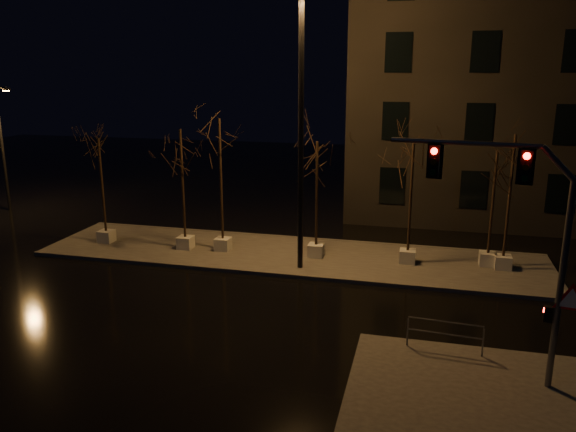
# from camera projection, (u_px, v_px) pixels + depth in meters

# --- Properties ---
(ground) EXTENTS (90.00, 90.00, 0.00)m
(ground) POSITION_uv_depth(u_px,v_px,m) (247.00, 312.00, 19.08)
(ground) COLOR black
(ground) RESTS_ON ground
(median) EXTENTS (22.00, 5.00, 0.15)m
(median) POSITION_uv_depth(u_px,v_px,m) (289.00, 255.00, 24.69)
(median) COLOR #403D39
(median) RESTS_ON ground
(sidewalk_corner) EXTENTS (7.00, 5.00, 0.15)m
(sidewalk_corner) POSITION_uv_depth(u_px,v_px,m) (489.00, 396.00, 14.02)
(sidewalk_corner) COLOR #403D39
(sidewalk_corner) RESTS_ON ground
(tree_0) EXTENTS (1.80, 1.80, 5.00)m
(tree_0) POSITION_uv_depth(u_px,v_px,m) (100.00, 162.00, 25.40)
(tree_0) COLOR beige
(tree_0) RESTS_ON median
(tree_1) EXTENTS (1.80, 1.80, 5.50)m
(tree_1) POSITION_uv_depth(u_px,v_px,m) (181.00, 157.00, 24.35)
(tree_1) COLOR beige
(tree_1) RESTS_ON median
(tree_2) EXTENTS (1.80, 1.80, 6.00)m
(tree_2) POSITION_uv_depth(u_px,v_px,m) (220.00, 149.00, 24.03)
(tree_2) COLOR beige
(tree_2) RESTS_ON median
(tree_3) EXTENTS (1.80, 1.80, 5.11)m
(tree_3) POSITION_uv_depth(u_px,v_px,m) (317.00, 168.00, 23.32)
(tree_3) COLOR beige
(tree_3) RESTS_ON median
(tree_4) EXTENTS (1.80, 1.80, 5.14)m
(tree_4) POSITION_uv_depth(u_px,v_px,m) (412.00, 171.00, 22.54)
(tree_4) COLOR beige
(tree_4) RESTS_ON median
(tree_5) EXTENTS (1.80, 1.80, 4.90)m
(tree_5) POSITION_uv_depth(u_px,v_px,m) (495.00, 177.00, 22.25)
(tree_5) COLOR beige
(tree_5) RESTS_ON median
(tree_6) EXTENTS (1.80, 1.80, 5.58)m
(tree_6) POSITION_uv_depth(u_px,v_px,m) (513.00, 165.00, 21.74)
(tree_6) COLOR beige
(tree_6) RESTS_ON median
(traffic_signal_mast) EXTENTS (4.98, 0.89, 6.14)m
(traffic_signal_mast) POSITION_uv_depth(u_px,v_px,m) (522.00, 230.00, 13.67)
(traffic_signal_mast) COLOR #515258
(traffic_signal_mast) RESTS_ON sidewalk_corner
(streetlight_main) EXTENTS (2.61, 1.18, 10.72)m
(streetlight_main) POSITION_uv_depth(u_px,v_px,m) (301.00, 114.00, 21.40)
(streetlight_main) COLOR black
(streetlight_main) RESTS_ON median
(streetlight_far) EXTENTS (1.36, 0.62, 7.09)m
(streetlight_far) POSITION_uv_depth(u_px,v_px,m) (3.00, 144.00, 31.95)
(streetlight_far) COLOR black
(streetlight_far) RESTS_ON ground
(guard_rail_a) EXTENTS (2.13, 0.22, 0.92)m
(guard_rail_a) POSITION_uv_depth(u_px,v_px,m) (445.00, 331.00, 15.97)
(guard_rail_a) COLOR #515258
(guard_rail_a) RESTS_ON sidewalk_corner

